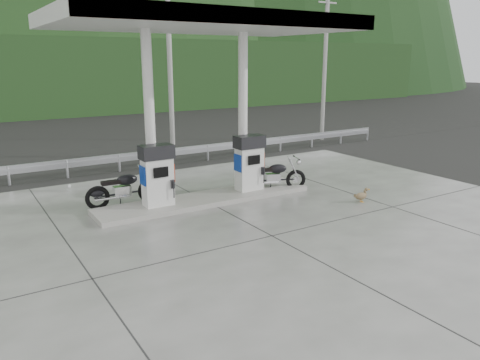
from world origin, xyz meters
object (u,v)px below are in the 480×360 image
motorcycle_right (274,176)px  duck (361,196)px  motorcycle_left (124,189)px  gas_pump_left (157,175)px  gas_pump_right (249,163)px

motorcycle_right → duck: (1.49, -2.54, -0.30)m
motorcycle_left → motorcycle_right: (4.87, -1.07, -0.03)m
gas_pump_left → motorcycle_left: size_ratio=0.83×
gas_pump_left → motorcycle_left: bearing=126.2°
motorcycle_left → gas_pump_right: bearing=-12.9°
gas_pump_left → motorcycle_left: gas_pump_left is taller
gas_pump_left → duck: gas_pump_left is taller
motorcycle_left → motorcycle_right: 4.98m
gas_pump_left → gas_pump_right: size_ratio=1.00×
gas_pump_left → motorcycle_left: 1.32m
gas_pump_left → gas_pump_right: (3.20, 0.00, 0.00)m
gas_pump_right → motorcycle_left: 4.07m
gas_pump_right → gas_pump_left: bearing=180.0°
motorcycle_right → gas_pump_left: bearing=-159.9°
motorcycle_left → duck: size_ratio=4.14×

